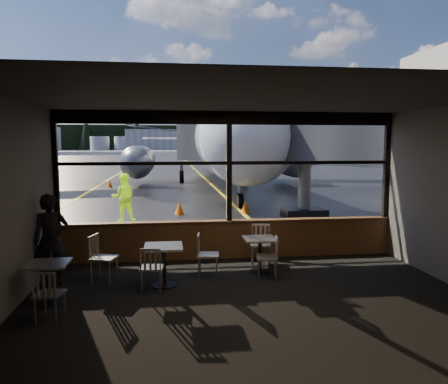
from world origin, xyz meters
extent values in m
plane|color=black|center=(0.00, 120.00, 0.00)|extent=(520.00, 520.00, 0.00)
cube|color=black|center=(0.00, -3.00, 0.01)|extent=(8.00, 6.00, 0.01)
cube|color=#38332D|center=(0.00, -3.00, 3.50)|extent=(8.00, 6.00, 0.04)
cube|color=#514941|center=(-4.00, -3.00, 1.75)|extent=(0.04, 6.00, 3.50)
cube|color=#514941|center=(0.00, -6.00, 1.75)|extent=(8.00, 0.04, 3.50)
cube|color=#4F2F18|center=(0.00, 0.00, 0.45)|extent=(8.00, 0.28, 0.90)
cube|color=black|center=(0.00, 0.00, 3.35)|extent=(8.00, 0.18, 0.30)
cube|color=black|center=(-3.95, 0.00, 2.20)|extent=(0.12, 0.12, 2.60)
cube|color=black|center=(0.00, 0.00, 2.20)|extent=(0.12, 0.12, 2.60)
cube|color=black|center=(3.95, 0.00, 2.20)|extent=(0.12, 0.12, 2.60)
cube|color=black|center=(0.00, 0.00, 2.30)|extent=(8.00, 0.10, 0.08)
imported|color=black|center=(-3.70, -1.59, 0.90)|extent=(0.76, 0.63, 1.80)
imported|color=#BFF219|center=(-3.01, 5.46, 0.86)|extent=(0.90, 0.73, 1.71)
cone|color=#E36207|center=(1.64, 6.88, 0.24)|extent=(0.35, 0.35, 0.49)
cone|color=#E05507|center=(-5.16, 18.44, 0.23)|extent=(0.34, 0.34, 0.47)
cylinder|color=silver|center=(-30.00, 182.00, 3.00)|extent=(8.00, 8.00, 6.00)
cylinder|color=silver|center=(-20.00, 182.00, 3.00)|extent=(8.00, 8.00, 6.00)
cylinder|color=silver|center=(-10.00, 182.00, 3.00)|extent=(8.00, 8.00, 6.00)
cube|color=black|center=(0.00, 210.00, 6.00)|extent=(360.00, 3.00, 12.00)
cone|color=#F75D07|center=(-1.01, 6.83, 0.26)|extent=(0.37, 0.37, 0.52)
camera|label=1|loc=(-1.44, -10.22, 2.74)|focal=35.00mm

